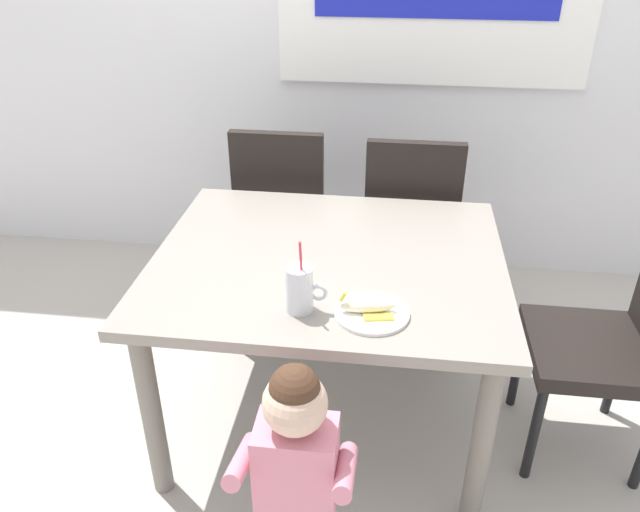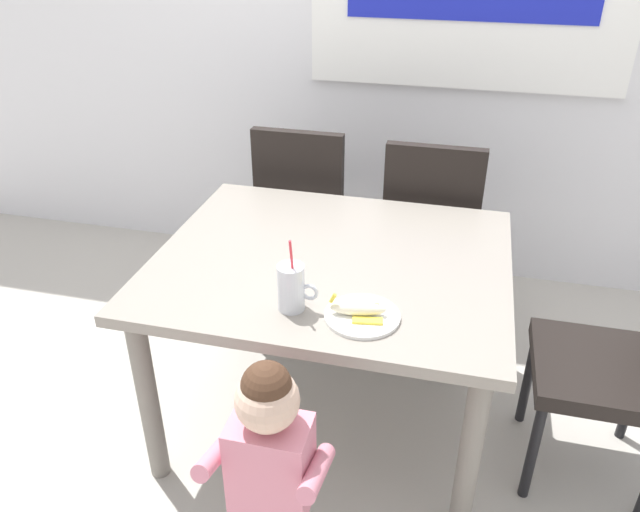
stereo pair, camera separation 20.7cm
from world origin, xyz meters
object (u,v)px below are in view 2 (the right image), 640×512
object	(u,v)px
dining_chair_left	(305,207)
peeled_banana	(359,309)
toddler_standing	(268,456)
milk_cup	(292,290)
dining_chair_right	(431,225)
dining_chair_far	(634,352)
dining_table	(331,280)
snack_plate	(362,316)

from	to	relation	value
dining_chair_left	peeled_banana	world-z (taller)	dining_chair_left
toddler_standing	peeled_banana	size ratio (longest dim) A/B	4.80
toddler_standing	milk_cup	xyz separation A→B (m)	(-0.04, 0.39, 0.28)
milk_cup	peeled_banana	size ratio (longest dim) A/B	1.44
milk_cup	peeled_banana	bearing A→B (deg)	-0.13
dining_chair_right	dining_chair_far	bearing A→B (deg)	133.36
dining_chair_far	peeled_banana	bearing A→B (deg)	-70.99
dining_table	snack_plate	bearing A→B (deg)	-62.94
toddler_standing	peeled_banana	distance (m)	0.49
milk_cup	dining_chair_left	bearing A→B (deg)	103.26
dining_chair_far	toddler_standing	xyz separation A→B (m)	(-1.04, -0.69, -0.02)
dining_chair_far	snack_plate	size ratio (longest dim) A/B	4.17
dining_chair_right	dining_chair_far	world-z (taller)	same
dining_table	dining_chair_right	size ratio (longest dim) A/B	1.29
dining_table	dining_chair_far	distance (m)	1.04
toddler_standing	snack_plate	bearing A→B (deg)	65.96
dining_chair_right	milk_cup	distance (m)	1.16
toddler_standing	dining_chair_left	bearing A→B (deg)	101.45
dining_chair_left	milk_cup	world-z (taller)	milk_cup
toddler_standing	dining_chair_far	bearing A→B (deg)	33.77
milk_cup	snack_plate	size ratio (longest dim) A/B	1.09
dining_chair_left	peeled_banana	bearing A→B (deg)	112.85
dining_chair_far	milk_cup	world-z (taller)	milk_cup
milk_cup	peeled_banana	distance (m)	0.21
toddler_standing	milk_cup	size ratio (longest dim) A/B	3.33
dining_table	dining_chair_far	xyz separation A→B (m)	(1.03, -0.04, -0.10)
dining_chair_far	dining_chair_right	bearing A→B (deg)	-136.64
dining_chair_far	snack_plate	world-z (taller)	dining_chair_far
dining_chair_far	toddler_standing	distance (m)	1.25
dining_chair_left	snack_plate	bearing A→B (deg)	113.40
dining_table	peeled_banana	world-z (taller)	peeled_banana
dining_chair_right	toddler_standing	bearing A→B (deg)	78.30
peeled_banana	toddler_standing	bearing A→B (deg)	-112.84
dining_chair_left	dining_chair_far	bearing A→B (deg)	148.59
dining_chair_right	milk_cup	size ratio (longest dim) A/B	3.82
dining_chair_right	peeled_banana	size ratio (longest dim) A/B	5.49
dining_chair_right	snack_plate	world-z (taller)	dining_chair_right
dining_chair_right	snack_plate	bearing A→B (deg)	83.23
snack_plate	peeled_banana	size ratio (longest dim) A/B	1.32
dining_chair_left	milk_cup	bearing A→B (deg)	103.26
dining_chair_left	toddler_standing	bearing A→B (deg)	101.45
dining_chair_right	milk_cup	xyz separation A→B (m)	(-0.35, -1.08, 0.26)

